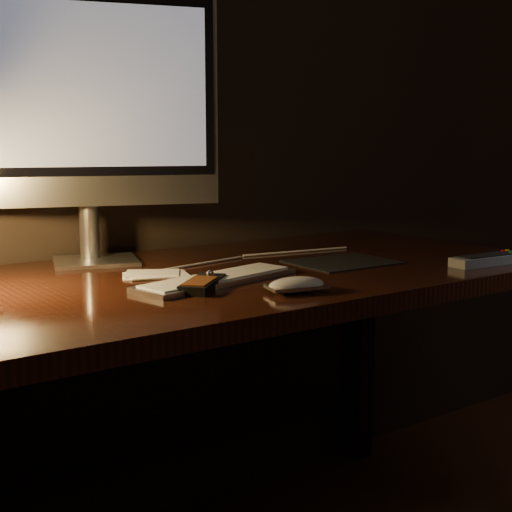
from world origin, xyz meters
TOP-DOWN VIEW (x-y plane):
  - desk at (0.00, 1.93)m, footprint 1.60×0.75m
  - monitor at (-0.17, 2.12)m, footprint 0.57×0.22m
  - keyboard at (-0.07, 1.76)m, footprint 0.39×0.18m
  - mousepad at (0.30, 1.79)m, footprint 0.24×0.19m
  - mouse at (0.00, 1.59)m, footprint 0.12×0.08m
  - media_remote at (-0.13, 1.72)m, footprint 0.15×0.14m
  - tv_remote at (0.57, 1.58)m, footprint 0.21×0.07m
  - papers at (-0.14, 1.90)m, footprint 0.16×0.14m
  - cable at (0.15, 1.95)m, footprint 0.63×0.02m

SIDE VIEW (x-z plane):
  - desk at x=0.00m, z-range 0.25..1.00m
  - mousepad at x=0.30m, z-range 0.75..0.75m
  - cable at x=0.15m, z-range 0.75..0.76m
  - papers at x=-0.14m, z-range 0.75..0.76m
  - keyboard at x=-0.07m, z-range 0.75..0.76m
  - media_remote at x=-0.13m, z-range 0.75..0.77m
  - mouse at x=0.00m, z-range 0.75..0.77m
  - tv_remote at x=0.57m, z-range 0.75..0.78m
  - monitor at x=-0.17m, z-range 0.81..1.42m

